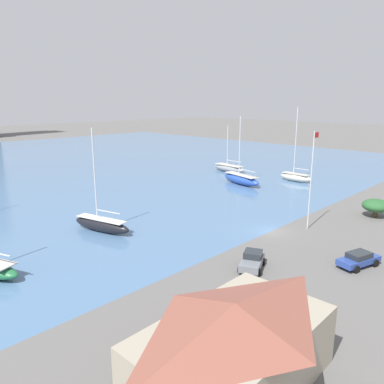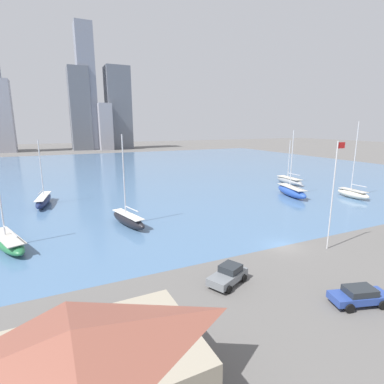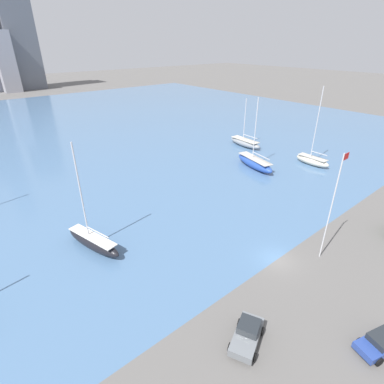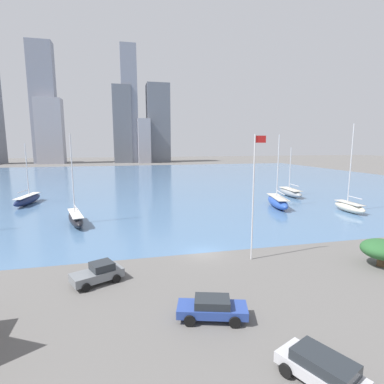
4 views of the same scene
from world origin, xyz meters
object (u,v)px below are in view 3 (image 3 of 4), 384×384
Objects in this scene: sailboat_black at (93,241)px; sailboat_blue at (255,163)px; parked_sedan_blue at (383,342)px; sailboat_gray at (245,143)px; parked_pickup_gray at (247,334)px; flag_pole at (332,205)px; sailboat_cream at (312,160)px.

sailboat_blue is at bearing -7.48° from sailboat_black.
parked_sedan_blue is (12.64, -28.21, -0.18)m from sailboat_black.
parked_sedan_blue is at bearing -122.83° from sailboat_gray.
flag_pole is at bearing 71.85° from parked_pickup_gray.
sailboat_cream is at bearing -81.43° from sailboat_gray.
parked_pickup_gray is (-40.21, -35.27, -0.07)m from sailboat_gray.
sailboat_blue is at bearing 150.17° from sailboat_cream.
sailboat_gray is at bearing 53.30° from flag_pole.
parked_sedan_blue is at bearing 21.49° from parked_pickup_gray.
sailboat_blue is at bearing -127.05° from sailboat_gray.
flag_pole is 42.13m from sailboat_gray.
flag_pole is 0.96× the size of sailboat_black.
sailboat_gray is 47.17m from sailboat_black.
sailboat_blue is at bearing 55.49° from flag_pole.
flag_pole reaches higher than sailboat_gray.
flag_pole is at bearing -145.65° from sailboat_cream.
sailboat_cream is 1.15× the size of sailboat_black.
sailboat_blue is (-9.10, -10.42, 0.17)m from sailboat_gray.
sailboat_black is at bearing -157.81° from sailboat_gray.
sailboat_blue is 2.67× the size of parked_sedan_blue.
sailboat_black is at bearing 179.41° from sailboat_cream.
sailboat_gray is 13.83m from sailboat_blue.
sailboat_black is at bearing -159.88° from sailboat_blue.
parked_sedan_blue is at bearing -112.09° from sailboat_blue.
sailboat_cream is at bearing 88.76° from parked_pickup_gray.
parked_sedan_blue is at bearing -140.03° from sailboat_cream.
sailboat_cream reaches higher than sailboat_gray.
sailboat_black is 2.62× the size of parked_sedan_blue.
sailboat_black is 30.92m from parked_sedan_blue.
sailboat_gray reaches higher than parked_pickup_gray.
flag_pole is at bearing -21.08° from parked_sedan_blue.
flag_pole reaches higher than parked_pickup_gray.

